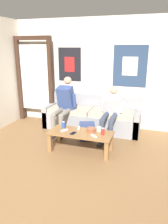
# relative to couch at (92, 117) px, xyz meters

# --- Properties ---
(ground_plane) EXTENTS (18.00, 18.00, 0.00)m
(ground_plane) POSITION_rel_couch_xyz_m (0.16, -2.62, -0.28)
(ground_plane) COLOR brown
(wall_back) EXTENTS (10.00, 0.07, 2.55)m
(wall_back) POSITION_rel_couch_xyz_m (0.16, 0.36, 1.00)
(wall_back) COLOR silver
(wall_back) RESTS_ON ground_plane
(door_frame) EXTENTS (1.00, 0.10, 2.15)m
(door_frame) POSITION_rel_couch_xyz_m (-1.56, 0.15, 0.92)
(door_frame) COLOR #382319
(door_frame) RESTS_ON ground_plane
(couch) EXTENTS (2.26, 0.72, 0.79)m
(couch) POSITION_rel_couch_xyz_m (0.00, 0.00, 0.00)
(couch) COLOR gray
(couch) RESTS_ON ground_plane
(coffee_table) EXTENTS (1.19, 0.51, 0.38)m
(coffee_table) POSITION_rel_couch_xyz_m (0.13, -1.19, 0.03)
(coffee_table) COLOR olive
(coffee_table) RESTS_ON ground_plane
(person_seated_adult) EXTENTS (0.47, 0.92, 1.24)m
(person_seated_adult) POSITION_rel_couch_xyz_m (-0.55, -0.36, 0.39)
(person_seated_adult) COLOR gray
(person_seated_adult) RESTS_ON ground_plane
(person_seated_teen) EXTENTS (0.47, 0.93, 1.07)m
(person_seated_teen) POSITION_rel_couch_xyz_m (0.52, -0.39, 0.31)
(person_seated_teen) COLOR #384256
(person_seated_teen) RESTS_ON ground_plane
(backpack) EXTENTS (0.36, 0.31, 0.38)m
(backpack) POSITION_rel_couch_xyz_m (0.10, -0.67, -0.10)
(backpack) COLOR navy
(backpack) RESTS_ON ground_plane
(ceramic_bowl) EXTENTS (0.17, 0.17, 0.08)m
(ceramic_bowl) POSITION_rel_couch_xyz_m (0.31, -1.11, 0.14)
(ceramic_bowl) COLOR brown
(ceramic_bowl) RESTS_ON coffee_table
(pillar_candle) EXTENTS (0.09, 0.09, 0.09)m
(pillar_candle) POSITION_rel_couch_xyz_m (0.44, -1.03, 0.14)
(pillar_candle) COLOR silver
(pillar_candle) RESTS_ON coffee_table
(drink_can_blue) EXTENTS (0.07, 0.07, 0.12)m
(drink_can_blue) POSITION_rel_couch_xyz_m (-0.26, -1.08, 0.16)
(drink_can_blue) COLOR #28479E
(drink_can_blue) RESTS_ON coffee_table
(drink_can_red) EXTENTS (0.07, 0.07, 0.12)m
(drink_can_red) POSITION_rel_couch_xyz_m (0.55, -1.18, 0.16)
(drink_can_red) COLOR maroon
(drink_can_red) RESTS_ON coffee_table
(game_controller_near_left) EXTENTS (0.13, 0.12, 0.03)m
(game_controller_near_left) POSITION_rel_couch_xyz_m (0.42, -1.31, 0.11)
(game_controller_near_left) COLOR white
(game_controller_near_left) RESTS_ON coffee_table
(game_controller_near_right) EXTENTS (0.07, 0.15, 0.03)m
(game_controller_near_right) POSITION_rel_couch_xyz_m (0.04, -1.04, 0.11)
(game_controller_near_right) COLOR white
(game_controller_near_right) RESTS_ON coffee_table
(game_controller_far_center) EXTENTS (0.11, 0.14, 0.03)m
(game_controller_far_center) POSITION_rel_couch_xyz_m (-0.18, -1.22, 0.11)
(game_controller_far_center) COLOR white
(game_controller_far_center) RESTS_ON coffee_table
(cell_phone) EXTENTS (0.09, 0.15, 0.01)m
(cell_phone) POSITION_rel_couch_xyz_m (0.02, -1.30, 0.10)
(cell_phone) COLOR black
(cell_phone) RESTS_ON coffee_table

